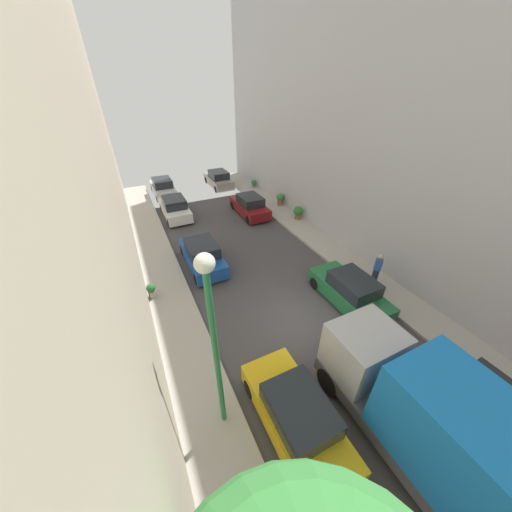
{
  "coord_description": "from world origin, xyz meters",
  "views": [
    {
      "loc": [
        -5.6,
        -6.84,
        9.2
      ],
      "look_at": [
        0.16,
        5.04,
        0.5
      ],
      "focal_mm": 19.1,
      "sensor_mm": 36.0,
      "label": 1
    }
  ],
  "objects_px": {
    "parked_car_left_2": "(296,416)",
    "potted_plant_3": "(280,198)",
    "parked_car_right_4": "(219,180)",
    "potted_plant_1": "(254,183)",
    "parked_car_left_3": "(202,255)",
    "parked_car_right_3": "(250,206)",
    "parked_car_right_2": "(350,291)",
    "parked_car_left_5": "(163,188)",
    "lamp_post": "(213,331)",
    "pedestrian": "(377,268)",
    "potted_plant_0": "(298,212)",
    "potted_plant_2": "(151,290)",
    "parked_car_left_4": "(175,208)",
    "parked_car_right_1": "(486,407)",
    "delivery_truck": "(438,428)"
  },
  "relations": [
    {
      "from": "parked_car_left_2",
      "to": "potted_plant_3",
      "type": "distance_m",
      "value": 17.53
    },
    {
      "from": "parked_car_right_4",
      "to": "potted_plant_1",
      "type": "xyz_separation_m",
      "value": [
        2.89,
        -2.02,
        -0.15
      ]
    },
    {
      "from": "parked_car_left_3",
      "to": "potted_plant_1",
      "type": "height_order",
      "value": "parked_car_left_3"
    },
    {
      "from": "parked_car_right_3",
      "to": "parked_car_right_2",
      "type": "bearing_deg",
      "value": -90.0
    },
    {
      "from": "parked_car_left_5",
      "to": "lamp_post",
      "type": "bearing_deg",
      "value": -95.13
    },
    {
      "from": "parked_car_left_3",
      "to": "parked_car_right_2",
      "type": "bearing_deg",
      "value": -48.57
    },
    {
      "from": "parked_car_right_3",
      "to": "potted_plant_3",
      "type": "height_order",
      "value": "parked_car_right_3"
    },
    {
      "from": "pedestrian",
      "to": "lamp_post",
      "type": "bearing_deg",
      "value": -162.32
    },
    {
      "from": "potted_plant_0",
      "to": "potted_plant_2",
      "type": "height_order",
      "value": "potted_plant_0"
    },
    {
      "from": "parked_car_left_4",
      "to": "parked_car_right_2",
      "type": "distance_m",
      "value": 14.54
    },
    {
      "from": "parked_car_right_1",
      "to": "delivery_truck",
      "type": "bearing_deg",
      "value": 177.63
    },
    {
      "from": "parked_car_right_2",
      "to": "parked_car_right_4",
      "type": "xyz_separation_m",
      "value": [
        0.0,
        18.71,
        0.0
      ]
    },
    {
      "from": "parked_car_left_2",
      "to": "parked_car_left_4",
      "type": "xyz_separation_m",
      "value": [
        0.0,
        17.18,
        0.0
      ]
    },
    {
      "from": "potted_plant_2",
      "to": "lamp_post",
      "type": "bearing_deg",
      "value": -80.41
    },
    {
      "from": "parked_car_right_1",
      "to": "delivery_truck",
      "type": "distance_m",
      "value": 2.91
    },
    {
      "from": "parked_car_right_1",
      "to": "parked_car_left_4",
      "type": "bearing_deg",
      "value": 105.47
    },
    {
      "from": "parked_car_left_5",
      "to": "delivery_truck",
      "type": "bearing_deg",
      "value": -83.73
    },
    {
      "from": "parked_car_left_2",
      "to": "potted_plant_2",
      "type": "height_order",
      "value": "parked_car_left_2"
    },
    {
      "from": "parked_car_left_4",
      "to": "parked_car_right_1",
      "type": "xyz_separation_m",
      "value": [
        5.4,
        -19.51,
        0.0
      ]
    },
    {
      "from": "parked_car_right_1",
      "to": "parked_car_left_2",
      "type": "bearing_deg",
      "value": 156.61
    },
    {
      "from": "parked_car_right_2",
      "to": "potted_plant_1",
      "type": "bearing_deg",
      "value": 80.16
    },
    {
      "from": "parked_car_right_2",
      "to": "potted_plant_0",
      "type": "bearing_deg",
      "value": 72.2
    },
    {
      "from": "parked_car_right_3",
      "to": "potted_plant_1",
      "type": "bearing_deg",
      "value": 61.51
    },
    {
      "from": "lamp_post",
      "to": "parked_car_right_3",
      "type": "bearing_deg",
      "value": 62.24
    },
    {
      "from": "parked_car_left_2",
      "to": "parked_car_right_2",
      "type": "xyz_separation_m",
      "value": [
        5.4,
        3.68,
        0.0
      ]
    },
    {
      "from": "parked_car_right_3",
      "to": "potted_plant_3",
      "type": "xyz_separation_m",
      "value": [
        2.97,
        0.36,
        -0.01
      ]
    },
    {
      "from": "parked_car_left_2",
      "to": "potted_plant_1",
      "type": "bearing_deg",
      "value": 67.85
    },
    {
      "from": "parked_car_right_3",
      "to": "potted_plant_2",
      "type": "xyz_separation_m",
      "value": [
        -8.47,
        -6.97,
        -0.15
      ]
    },
    {
      "from": "parked_car_left_4",
      "to": "parked_car_right_4",
      "type": "xyz_separation_m",
      "value": [
        5.4,
        5.21,
        0.0
      ]
    },
    {
      "from": "parked_car_left_4",
      "to": "delivery_truck",
      "type": "bearing_deg",
      "value": -82.08
    },
    {
      "from": "parked_car_right_3",
      "to": "pedestrian",
      "type": "bearing_deg",
      "value": -78.67
    },
    {
      "from": "parked_car_right_1",
      "to": "potted_plant_3",
      "type": "xyz_separation_m",
      "value": [
        2.97,
        17.73,
        -0.01
      ]
    },
    {
      "from": "parked_car_left_4",
      "to": "parked_car_left_2",
      "type": "bearing_deg",
      "value": -90.0
    },
    {
      "from": "parked_car_left_3",
      "to": "parked_car_right_2",
      "type": "xyz_separation_m",
      "value": [
        5.4,
        -6.12,
        0.0
      ]
    },
    {
      "from": "parked_car_right_1",
      "to": "parked_car_right_2",
      "type": "height_order",
      "value": "same"
    },
    {
      "from": "potted_plant_0",
      "to": "potted_plant_3",
      "type": "distance_m",
      "value": 2.96
    },
    {
      "from": "parked_car_left_4",
      "to": "parked_car_right_1",
      "type": "relative_size",
      "value": 1.0
    },
    {
      "from": "parked_car_left_2",
      "to": "parked_car_left_4",
      "type": "relative_size",
      "value": 1.0
    },
    {
      "from": "parked_car_right_2",
      "to": "potted_plant_0",
      "type": "height_order",
      "value": "parked_car_right_2"
    },
    {
      "from": "parked_car_right_4",
      "to": "pedestrian",
      "type": "distance_m",
      "value": 18.33
    },
    {
      "from": "parked_car_left_4",
      "to": "pedestrian",
      "type": "bearing_deg",
      "value": -59.74
    },
    {
      "from": "parked_car_right_4",
      "to": "potted_plant_3",
      "type": "relative_size",
      "value": 4.23
    },
    {
      "from": "parked_car_left_2",
      "to": "parked_car_left_4",
      "type": "height_order",
      "value": "same"
    },
    {
      "from": "parked_car_left_4",
      "to": "delivery_truck",
      "type": "height_order",
      "value": "delivery_truck"
    },
    {
      "from": "parked_car_left_5",
      "to": "potted_plant_1",
      "type": "bearing_deg",
      "value": -13.31
    },
    {
      "from": "parked_car_right_4",
      "to": "lamp_post",
      "type": "height_order",
      "value": "lamp_post"
    },
    {
      "from": "delivery_truck",
      "to": "potted_plant_3",
      "type": "relative_size",
      "value": 6.64
    },
    {
      "from": "potted_plant_2",
      "to": "parked_car_right_3",
      "type": "bearing_deg",
      "value": 39.47
    },
    {
      "from": "parked_car_left_2",
      "to": "parked_car_left_5",
      "type": "distance_m",
      "value": 22.34
    },
    {
      "from": "parked_car_left_2",
      "to": "lamp_post",
      "type": "height_order",
      "value": "lamp_post"
    }
  ]
}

